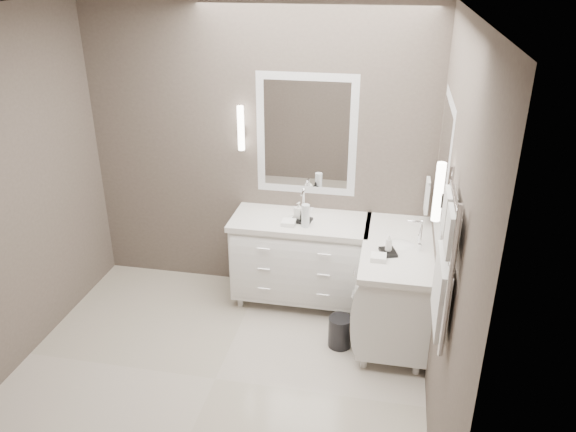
% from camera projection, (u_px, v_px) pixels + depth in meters
% --- Properties ---
extents(floor, '(3.20, 3.00, 0.01)m').
position_uv_depth(floor, '(216.00, 379.00, 4.36)').
color(floor, beige).
rests_on(floor, ground).
extents(ceiling, '(3.20, 3.00, 0.01)m').
position_uv_depth(ceiling, '(190.00, 10.00, 3.23)').
color(ceiling, white).
rests_on(ceiling, wall_back).
extents(wall_back, '(3.20, 0.01, 2.70)m').
position_uv_depth(wall_back, '(258.00, 153.00, 5.14)').
color(wall_back, '#564C45').
rests_on(wall_back, floor).
extents(wall_front, '(3.20, 0.01, 2.70)m').
position_uv_depth(wall_front, '(93.00, 366.00, 2.45)').
color(wall_front, '#564C45').
rests_on(wall_front, floor).
extents(wall_right, '(0.01, 3.00, 2.70)m').
position_uv_depth(wall_right, '(449.00, 243.00, 3.52)').
color(wall_right, '#564C45').
rests_on(wall_right, floor).
extents(vanity_back, '(1.24, 0.59, 0.97)m').
position_uv_depth(vanity_back, '(300.00, 255.00, 5.17)').
color(vanity_back, white).
rests_on(vanity_back, floor).
extents(vanity_right, '(0.59, 1.24, 0.97)m').
position_uv_depth(vanity_right, '(396.00, 283.00, 4.73)').
color(vanity_right, white).
rests_on(vanity_right, floor).
extents(mirror_back, '(0.90, 0.02, 1.10)m').
position_uv_depth(mirror_back, '(306.00, 135.00, 4.96)').
color(mirror_back, white).
rests_on(mirror_back, wall_back).
extents(mirror_right, '(0.02, 0.90, 1.10)m').
position_uv_depth(mirror_right, '(443.00, 170.00, 4.15)').
color(mirror_right, white).
rests_on(mirror_right, wall_right).
extents(sconce_back, '(0.06, 0.06, 0.40)m').
position_uv_depth(sconce_back, '(241.00, 129.00, 4.99)').
color(sconce_back, white).
rests_on(sconce_back, wall_back).
extents(sconce_right, '(0.06, 0.06, 0.40)m').
position_uv_depth(sconce_right, '(438.00, 193.00, 3.63)').
color(sconce_right, white).
rests_on(sconce_right, wall_right).
extents(towel_bar_corner, '(0.03, 0.22, 0.30)m').
position_uv_depth(towel_bar_corner, '(427.00, 195.00, 4.84)').
color(towel_bar_corner, white).
rests_on(towel_bar_corner, wall_right).
extents(towel_ladder, '(0.06, 0.58, 0.90)m').
position_uv_depth(towel_ladder, '(444.00, 268.00, 3.15)').
color(towel_ladder, white).
rests_on(towel_ladder, wall_right).
extents(waste_bin, '(0.25, 0.25, 0.27)m').
position_uv_depth(waste_bin, '(340.00, 332.00, 4.69)').
color(waste_bin, black).
rests_on(waste_bin, floor).
extents(amenity_tray_back, '(0.19, 0.16, 0.03)m').
position_uv_depth(amenity_tray_back, '(302.00, 220.00, 4.97)').
color(amenity_tray_back, black).
rests_on(amenity_tray_back, vanity_back).
extents(amenity_tray_right, '(0.16, 0.18, 0.02)m').
position_uv_depth(amenity_tray_right, '(388.00, 252.00, 4.43)').
color(amenity_tray_right, black).
rests_on(amenity_tray_right, vanity_right).
extents(water_bottle, '(0.09, 0.09, 0.21)m').
position_uv_depth(water_bottle, '(305.00, 216.00, 4.84)').
color(water_bottle, silver).
rests_on(water_bottle, vanity_back).
extents(soap_bottle_a, '(0.09, 0.09, 0.15)m').
position_uv_depth(soap_bottle_a, '(299.00, 210.00, 4.96)').
color(soap_bottle_a, white).
rests_on(soap_bottle_a, amenity_tray_back).
extents(soap_bottle_b, '(0.10, 0.10, 0.11)m').
position_uv_depth(soap_bottle_b, '(305.00, 215.00, 4.91)').
color(soap_bottle_b, black).
rests_on(soap_bottle_b, amenity_tray_back).
extents(soap_bottle_c, '(0.07, 0.07, 0.14)m').
position_uv_depth(soap_bottle_c, '(389.00, 243.00, 4.40)').
color(soap_bottle_c, white).
rests_on(soap_bottle_c, amenity_tray_right).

